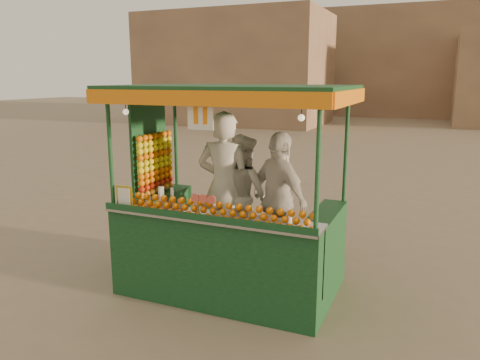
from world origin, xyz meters
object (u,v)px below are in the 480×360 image
at_px(juice_cart, 223,227).
at_px(vendor_left, 224,186).
at_px(vendor_middle, 243,195).
at_px(vendor_right, 279,200).

distance_m(juice_cart, vendor_left, 0.53).
bearing_deg(juice_cart, vendor_middle, 85.92).
xyz_separation_m(vendor_left, vendor_middle, (0.16, 0.21, -0.15)).
relative_size(juice_cart, vendor_right, 1.65).
relative_size(juice_cart, vendor_left, 1.45).
xyz_separation_m(juice_cart, vendor_left, (-0.12, 0.31, 0.42)).
bearing_deg(juice_cart, vendor_right, 32.73).
bearing_deg(vendor_right, vendor_left, 39.13).
bearing_deg(vendor_left, juice_cart, 104.99).
xyz_separation_m(juice_cart, vendor_middle, (0.04, 0.51, 0.27)).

